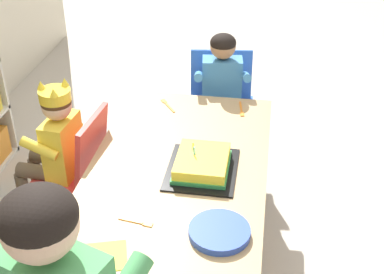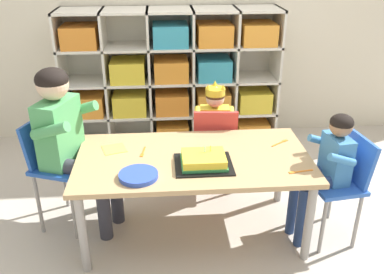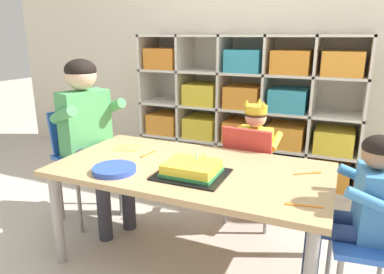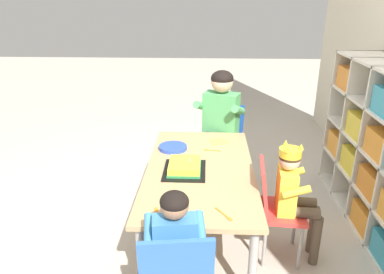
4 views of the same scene
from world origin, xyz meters
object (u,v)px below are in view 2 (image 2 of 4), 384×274
object	(u,v)px
child_with_crown	(214,122)
paper_plate_stack	(138,175)
classroom_chair_adult_side	(56,160)
fork_scattered_mid_table	(143,152)
classroom_chair_blue	(215,143)
fork_near_cake_tray	(281,143)
guest_at_table_side	(328,162)
fork_near_child_seat	(299,172)
adult_helper_seated	(69,133)
classroom_chair_guest_side	(340,176)
activity_table	(194,165)
birthday_cake_on_tray	(204,161)

from	to	relation	value
child_with_crown	paper_plate_stack	size ratio (longest dim) A/B	3.81
classroom_chair_adult_side	fork_scattered_mid_table	bearing A→B (deg)	-80.86
classroom_chair_blue	fork_near_cake_tray	size ratio (longest dim) A/B	5.28
guest_at_table_side	fork_near_child_seat	bearing A→B (deg)	-68.01
fork_near_cake_tray	fork_near_child_seat	size ratio (longest dim) A/B	0.87
adult_helper_seated	classroom_chair_guest_side	distance (m)	1.68
classroom_chair_blue	adult_helper_seated	bearing A→B (deg)	25.09
adult_helper_seated	fork_near_child_seat	xyz separation A→B (m)	(1.33, -0.37, -0.12)
activity_table	classroom_chair_blue	bearing A→B (deg)	68.57
fork_scattered_mid_table	fork_near_child_seat	bearing A→B (deg)	-100.28
adult_helper_seated	classroom_chair_guest_side	world-z (taller)	adult_helper_seated
child_with_crown	fork_near_cake_tray	xyz separation A→B (m)	(0.37, -0.46, 0.04)
birthday_cake_on_tray	classroom_chair_guest_side	bearing A→B (deg)	0.77
classroom_chair_adult_side	fork_near_cake_tray	xyz separation A→B (m)	(1.44, -0.04, 0.09)
classroom_chair_adult_side	guest_at_table_side	size ratio (longest dim) A/B	0.88
activity_table	guest_at_table_side	size ratio (longest dim) A/B	1.68
activity_table	birthday_cake_on_tray	xyz separation A→B (m)	(0.05, -0.10, 0.08)
guest_at_table_side	birthday_cake_on_tray	size ratio (longest dim) A/B	2.51
child_with_crown	classroom_chair_guest_side	xyz separation A→B (m)	(0.69, -0.70, -0.09)
classroom_chair_blue	birthday_cake_on_tray	xyz separation A→B (m)	(-0.14, -0.60, 0.18)
guest_at_table_side	fork_scattered_mid_table	size ratio (longest dim) A/B	6.38
activity_table	classroom_chair_guest_side	size ratio (longest dim) A/B	2.04
child_with_crown	birthday_cake_on_tray	xyz separation A→B (m)	(-0.15, -0.71, 0.06)
classroom_chair_adult_side	paper_plate_stack	distance (m)	0.68
birthday_cake_on_tray	fork_near_child_seat	xyz separation A→B (m)	(0.53, -0.12, -0.03)
birthday_cake_on_tray	fork_near_cake_tray	xyz separation A→B (m)	(0.52, 0.25, -0.03)
classroom_chair_adult_side	fork_near_child_seat	size ratio (longest dim) A/B	5.01
birthday_cake_on_tray	fork_near_child_seat	world-z (taller)	birthday_cake_on_tray
fork_scattered_mid_table	fork_near_child_seat	size ratio (longest dim) A/B	0.89
birthday_cake_on_tray	paper_plate_stack	xyz separation A→B (m)	(-0.37, -0.11, -0.01)
child_with_crown	classroom_chair_guest_side	bearing A→B (deg)	139.76
activity_table	birthday_cake_on_tray	world-z (taller)	birthday_cake_on_tray
classroom_chair_guest_side	fork_scattered_mid_table	xyz separation A→B (m)	(-1.20, 0.17, 0.12)
adult_helper_seated	fork_near_cake_tray	world-z (taller)	adult_helper_seated
adult_helper_seated	fork_near_child_seat	world-z (taller)	adult_helper_seated
child_with_crown	classroom_chair_adult_side	size ratio (longest dim) A/B	1.12
child_with_crown	birthday_cake_on_tray	distance (m)	0.73
fork_near_cake_tray	paper_plate_stack	bearing A→B (deg)	-12.77
classroom_chair_guest_side	fork_scattered_mid_table	world-z (taller)	classroom_chair_guest_side
classroom_chair_adult_side	birthday_cake_on_tray	xyz separation A→B (m)	(0.91, -0.29, 0.11)
classroom_chair_blue	child_with_crown	distance (m)	0.16
adult_helper_seated	child_with_crown	bearing A→B (deg)	-44.37
adult_helper_seated	fork_scattered_mid_table	bearing A→B (deg)	-78.51
guest_at_table_side	activity_table	bearing A→B (deg)	-105.04
fork_scattered_mid_table	activity_table	bearing A→B (deg)	-95.79
classroom_chair_guest_side	fork_near_child_seat	distance (m)	0.36
birthday_cake_on_tray	classroom_chair_blue	bearing A→B (deg)	76.47
classroom_chair_blue	fork_scattered_mid_table	xyz separation A→B (m)	(-0.50, -0.41, 0.16)
classroom_chair_blue	fork_near_child_seat	size ratio (longest dim) A/B	4.60
adult_helper_seated	classroom_chair_guest_side	size ratio (longest dim) A/B	1.55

